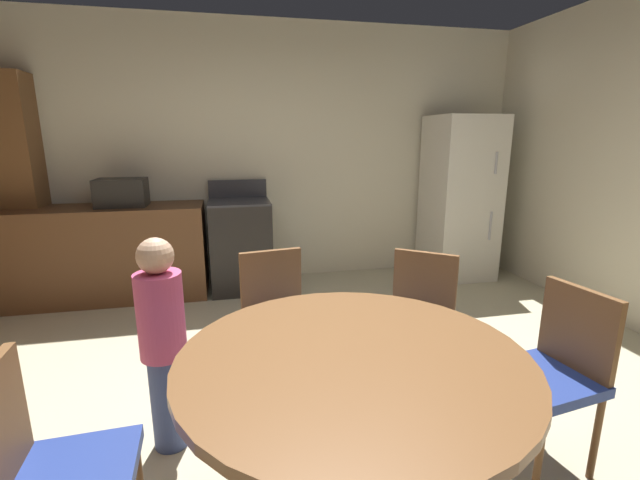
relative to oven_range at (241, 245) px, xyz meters
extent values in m
plane|color=beige|center=(0.35, -2.43, -0.47)|extent=(14.00, 14.00, 0.00)
cube|color=beige|center=(0.35, 0.40, 0.88)|extent=(5.78, 0.12, 2.70)
cube|color=brown|center=(-1.30, 0.00, -0.02)|extent=(1.89, 0.60, 0.90)
cube|color=brown|center=(-2.02, 0.18, 0.58)|extent=(0.44, 0.36, 2.10)
cube|color=black|center=(0.00, 0.00, -0.02)|extent=(0.60, 0.60, 0.90)
cube|color=#38383D|center=(0.00, 0.00, 0.44)|extent=(0.60, 0.60, 0.02)
cube|color=#38383D|center=(0.00, 0.28, 0.54)|extent=(0.60, 0.04, 0.18)
cube|color=silver|center=(2.39, -0.05, 0.41)|extent=(0.68, 0.66, 1.76)
cylinder|color=#B2B2B7|center=(2.57, -0.39, 0.81)|extent=(0.02, 0.02, 0.22)
cylinder|color=#B2B2B7|center=(2.57, -0.39, 0.16)|extent=(0.02, 0.02, 0.30)
cube|color=black|center=(-1.08, 0.00, 0.56)|extent=(0.44, 0.32, 0.26)
cylinder|color=brown|center=(0.32, -2.94, -0.11)|extent=(0.14, 0.14, 0.72)
cylinder|color=brown|center=(0.32, -2.94, 0.27)|extent=(1.30, 1.30, 0.04)
cylinder|color=brown|center=(1.14, -2.99, -0.25)|extent=(0.03, 0.03, 0.43)
cylinder|color=brown|center=(1.09, -2.66, -0.25)|extent=(0.03, 0.03, 0.43)
cylinder|color=brown|center=(1.47, -2.94, -0.25)|extent=(0.03, 0.03, 0.43)
cylinder|color=brown|center=(1.42, -2.61, -0.25)|extent=(0.03, 0.03, 0.43)
cube|color=navy|center=(1.28, -2.80, -0.02)|extent=(0.45, 0.45, 0.05)
cube|color=brown|center=(1.46, -2.77, 0.19)|extent=(0.09, 0.38, 0.42)
cube|color=navy|center=(-0.65, -2.99, -0.02)|extent=(0.42, 0.42, 0.05)
cylinder|color=brown|center=(0.35, -2.12, -0.25)|extent=(0.03, 0.03, 0.43)
cylinder|color=brown|center=(0.02, -2.18, -0.25)|extent=(0.03, 0.03, 0.43)
cylinder|color=brown|center=(0.30, -1.79, -0.25)|extent=(0.03, 0.03, 0.43)
cylinder|color=brown|center=(-0.04, -1.84, -0.25)|extent=(0.03, 0.03, 0.43)
cube|color=navy|center=(0.16, -1.98, -0.02)|extent=(0.46, 0.46, 0.05)
cube|color=brown|center=(0.13, -1.81, 0.19)|extent=(0.38, 0.10, 0.42)
cylinder|color=brown|center=(0.95, -2.42, -0.25)|extent=(0.03, 0.03, 0.43)
cylinder|color=brown|center=(0.68, -2.21, -0.25)|extent=(0.03, 0.03, 0.43)
cylinder|color=brown|center=(1.16, -2.16, -0.25)|extent=(0.03, 0.03, 0.43)
cylinder|color=brown|center=(0.90, -1.94, -0.25)|extent=(0.03, 0.03, 0.43)
cube|color=navy|center=(0.92, -2.18, -0.02)|extent=(0.56, 0.56, 0.05)
cube|color=brown|center=(1.04, -2.04, 0.19)|extent=(0.32, 0.27, 0.42)
cylinder|color=#3D4C84|center=(-0.45, -2.30, -0.22)|extent=(0.17, 0.17, 0.50)
cylinder|color=#D14C7A|center=(-0.45, -2.30, 0.24)|extent=(0.31, 0.31, 0.42)
sphere|color=#D6A884|center=(-0.45, -2.30, 0.54)|extent=(0.17, 0.17, 0.17)
camera|label=1|loc=(-0.11, -4.32, 1.07)|focal=24.08mm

